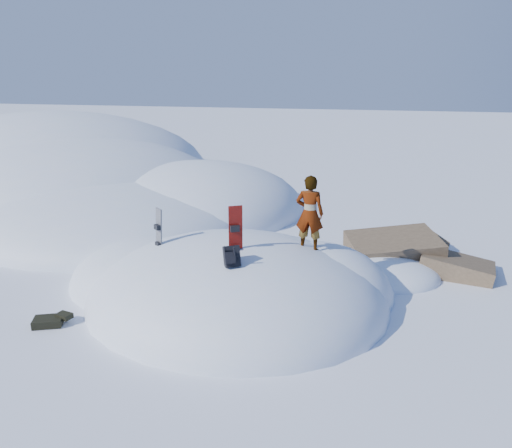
% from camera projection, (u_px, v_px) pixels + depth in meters
% --- Properties ---
extents(ground, '(120.00, 120.00, 0.00)m').
position_uv_depth(ground, '(235.00, 302.00, 11.58)').
color(ground, white).
rests_on(ground, ground).
extents(snow_mound, '(8.00, 6.00, 3.00)m').
position_uv_depth(snow_mound, '(231.00, 297.00, 11.84)').
color(snow_mound, white).
rests_on(snow_mound, ground).
extents(snow_ridge, '(21.50, 18.50, 6.40)m').
position_uv_depth(snow_ridge, '(76.00, 186.00, 23.04)').
color(snow_ridge, white).
rests_on(snow_ridge, ground).
extents(rock_outcrop, '(4.68, 4.41, 1.68)m').
position_uv_depth(rock_outcrop, '(397.00, 267.00, 13.55)').
color(rock_outcrop, brown).
rests_on(rock_outcrop, ground).
extents(snowboard_red, '(0.29, 0.26, 1.60)m').
position_uv_depth(snowboard_red, '(235.00, 241.00, 10.62)').
color(snowboard_red, red).
rests_on(snowboard_red, snow_mound).
extents(snowboard_dark, '(0.27, 0.27, 1.41)m').
position_uv_depth(snowboard_dark, '(159.00, 237.00, 11.55)').
color(snowboard_dark, black).
rests_on(snowboard_dark, snow_mound).
extents(backpack, '(0.44, 0.49, 0.51)m').
position_uv_depth(backpack, '(231.00, 257.00, 10.01)').
color(backpack, black).
rests_on(backpack, snow_mound).
extents(gear_pile, '(0.80, 0.63, 0.21)m').
position_uv_depth(gear_pile, '(51.00, 321.00, 10.50)').
color(gear_pile, black).
rests_on(gear_pile, ground).
extents(person, '(0.66, 0.46, 1.73)m').
position_uv_depth(person, '(310.00, 213.00, 11.10)').
color(person, slate).
rests_on(person, snow_mound).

